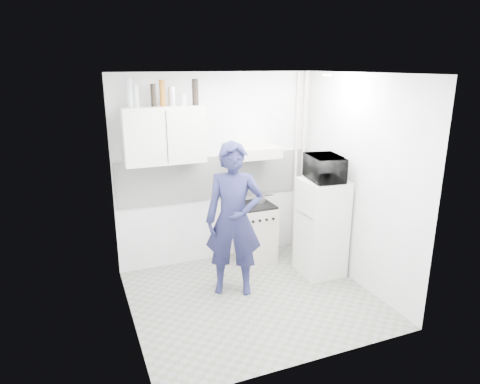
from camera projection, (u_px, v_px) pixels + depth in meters
name	position (u px, v px, depth m)	size (l,w,h in m)	color
floor	(253.00, 298.00, 5.12)	(2.80, 2.80, 0.00)	gray
ceiling	(255.00, 73.00, 4.38)	(2.80, 2.80, 0.00)	white
wall_back	(217.00, 170.00, 5.86)	(2.80, 2.80, 0.00)	white
wall_left	(125.00, 210.00, 4.25)	(2.60, 2.60, 0.00)	white
wall_right	(358.00, 182.00, 5.25)	(2.60, 2.60, 0.00)	white
person	(234.00, 220.00, 5.04)	(0.68, 0.44, 1.86)	#1C1E41
stove	(255.00, 233.00, 6.07)	(0.49, 0.49, 0.79)	beige
fridge	(321.00, 227.00, 5.59)	(0.53, 0.53, 1.28)	white
stove_top	(256.00, 205.00, 5.95)	(0.47, 0.47, 0.03)	black
saucepan	(259.00, 199.00, 6.03)	(0.18, 0.18, 0.10)	silver
microwave	(325.00, 168.00, 5.36)	(0.38, 0.57, 0.31)	black
bottle_a	(129.00, 93.00, 5.00)	(0.08, 0.08, 0.34)	#B2B7BC
bottle_b	(136.00, 96.00, 5.03)	(0.07, 0.07, 0.26)	#B2B7BC
bottle_c	(153.00, 95.00, 5.11)	(0.06, 0.06, 0.27)	black
bottle_d	(162.00, 93.00, 5.14)	(0.07, 0.07, 0.31)	brown
canister_a	(172.00, 96.00, 5.19)	(0.09, 0.09, 0.23)	silver
canister_b	(183.00, 100.00, 5.26)	(0.07, 0.07, 0.14)	#B2B7BC
bottle_e	(195.00, 92.00, 5.29)	(0.08, 0.08, 0.32)	black
upper_cabinet	(164.00, 135.00, 5.28)	(1.00, 0.35, 0.70)	white
range_hood	(255.00, 151.00, 5.72)	(0.60, 0.50, 0.14)	beige
backsplash	(218.00, 177.00, 5.88)	(2.74, 0.03, 0.60)	white
pipe_a	(303.00, 163.00, 6.26)	(0.05, 0.05, 2.60)	beige
pipe_b	(296.00, 164.00, 6.21)	(0.04, 0.04, 2.60)	beige
ceiling_spot_fixture	(327.00, 75.00, 4.92)	(0.10, 0.10, 0.02)	white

